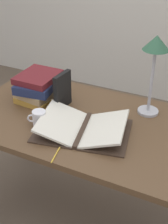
{
  "coord_description": "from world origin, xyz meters",
  "views": [
    {
      "loc": [
        0.66,
        -1.33,
        1.72
      ],
      "look_at": [
        0.03,
        -0.04,
        0.84
      ],
      "focal_mm": 50.0,
      "sensor_mm": 36.0,
      "label": 1
    }
  ],
  "objects_px": {
    "open_book": "(83,128)",
    "reading_lamp": "(155,54)",
    "book_stack_tall": "(39,87)",
    "coffee_mug": "(39,118)",
    "book_standing_upright": "(63,91)",
    "pencil": "(58,151)"
  },
  "relations": [
    {
      "from": "book_stack_tall",
      "to": "pencil",
      "type": "xyz_separation_m",
      "value": [
        0.36,
        -0.41,
        -0.08
      ]
    },
    {
      "from": "open_book",
      "to": "book_stack_tall",
      "type": "xyz_separation_m",
      "value": [
        -0.4,
        0.2,
        0.06
      ]
    },
    {
      "from": "pencil",
      "to": "book_standing_upright",
      "type": "bearing_deg",
      "value": 115.5
    },
    {
      "from": "open_book",
      "to": "coffee_mug",
      "type": "xyz_separation_m",
      "value": [
        -0.24,
        -0.05,
        0.02
      ]
    },
    {
      "from": "book_stack_tall",
      "to": "book_standing_upright",
      "type": "xyz_separation_m",
      "value": [
        0.18,
        -0.02,
        0.02
      ]
    },
    {
      "from": "book_stack_tall",
      "to": "open_book",
      "type": "bearing_deg",
      "value": -26.69
    },
    {
      "from": "book_stack_tall",
      "to": "coffee_mug",
      "type": "bearing_deg",
      "value": -57.83
    },
    {
      "from": "coffee_mug",
      "to": "book_stack_tall",
      "type": "bearing_deg",
      "value": 122.17
    },
    {
      "from": "book_standing_upright",
      "to": "pencil",
      "type": "xyz_separation_m",
      "value": [
        0.18,
        -0.39,
        -0.11
      ]
    },
    {
      "from": "book_stack_tall",
      "to": "reading_lamp",
      "type": "height_order",
      "value": "reading_lamp"
    },
    {
      "from": "book_stack_tall",
      "to": "coffee_mug",
      "type": "height_order",
      "value": "book_stack_tall"
    },
    {
      "from": "book_standing_upright",
      "to": "pencil",
      "type": "distance_m",
      "value": 0.44
    },
    {
      "from": "book_stack_tall",
      "to": "book_standing_upright",
      "type": "height_order",
      "value": "book_standing_upright"
    },
    {
      "from": "book_stack_tall",
      "to": "book_standing_upright",
      "type": "distance_m",
      "value": 0.18
    },
    {
      "from": "open_book",
      "to": "reading_lamp",
      "type": "relative_size",
      "value": 1.19
    },
    {
      "from": "open_book",
      "to": "reading_lamp",
      "type": "bearing_deg",
      "value": 41.08
    },
    {
      "from": "reading_lamp",
      "to": "coffee_mug",
      "type": "bearing_deg",
      "value": -142.24
    },
    {
      "from": "open_book",
      "to": "book_stack_tall",
      "type": "distance_m",
      "value": 0.45
    },
    {
      "from": "book_stack_tall",
      "to": "reading_lamp",
      "type": "bearing_deg",
      "value": 12.01
    },
    {
      "from": "reading_lamp",
      "to": "coffee_mug",
      "type": "xyz_separation_m",
      "value": [
        -0.5,
        -0.39,
        -0.32
      ]
    },
    {
      "from": "coffee_mug",
      "to": "book_standing_upright",
      "type": "bearing_deg",
      "value": 84.3
    },
    {
      "from": "coffee_mug",
      "to": "pencil",
      "type": "height_order",
      "value": "coffee_mug"
    }
  ]
}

